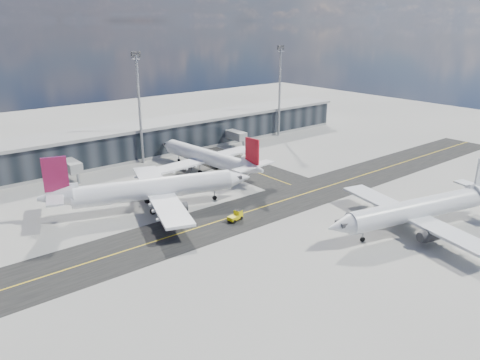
{
  "coord_description": "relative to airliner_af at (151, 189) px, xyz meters",
  "views": [
    {
      "loc": [
        -55.67,
        -61.95,
        36.1
      ],
      "look_at": [
        1.79,
        8.87,
        5.0
      ],
      "focal_mm": 35.0,
      "sensor_mm": 36.0,
      "label": 1
    }
  ],
  "objects": [
    {
      "name": "baggage_tug",
      "position": [
        9.5,
        -15.47,
        -3.19
      ],
      "size": [
        3.32,
        2.12,
        1.93
      ],
      "rotation": [
        0.0,
        0.0,
        -1.37
      ],
      "color": "yellow",
      "rests_on": "ground"
    },
    {
      "name": "floodlight_masts",
      "position": [
        14.09,
        30.32,
        11.45
      ],
      "size": [
        102.5,
        0.7,
        28.9
      ],
      "color": "gray",
      "rests_on": "ground"
    },
    {
      "name": "airliner_near",
      "position": [
        32.73,
        -39.27,
        -0.31
      ],
      "size": [
        39.01,
        33.53,
        11.66
      ],
      "rotation": [
        0.0,
        0.0,
        1.33
      ],
      "color": "silver",
      "rests_on": "ground"
    },
    {
      "name": "terminal_concourse",
      "position": [
        14.13,
        37.25,
        -0.07
      ],
      "size": [
        152.0,
        19.8,
        8.8
      ],
      "color": "black",
      "rests_on": "ground"
    },
    {
      "name": "ground",
      "position": [
        14.09,
        -17.68,
        -4.16
      ],
      "size": [
        300.0,
        300.0,
        0.0
      ],
      "primitive_type": "plane",
      "color": "gray",
      "rests_on": "ground"
    },
    {
      "name": "airliner_af",
      "position": [
        0.0,
        0.0,
        0.0
      ],
      "size": [
        41.52,
        35.83,
        12.59
      ],
      "rotation": [
        0.0,
        0.0,
        -1.89
      ],
      "color": "white",
      "rests_on": "ground"
    },
    {
      "name": "service_van",
      "position": [
        32.47,
        16.1,
        -3.42
      ],
      "size": [
        4.46,
        5.89,
        1.49
      ],
      "primitive_type": "imported",
      "rotation": [
        0.0,
        0.0,
        0.43
      ],
      "color": "white",
      "rests_on": "ground"
    },
    {
      "name": "taxiway_lanes",
      "position": [
        18.0,
        -6.94,
        -4.15
      ],
      "size": [
        180.0,
        63.0,
        0.03
      ],
      "color": "black",
      "rests_on": "ground"
    },
    {
      "name": "airliner_redtail",
      "position": [
        23.06,
        12.98,
        -0.44
      ],
      "size": [
        32.52,
        38.09,
        11.28
      ],
      "rotation": [
        0.0,
        0.0,
        0.1
      ],
      "color": "white",
      "rests_on": "ground"
    }
  ]
}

